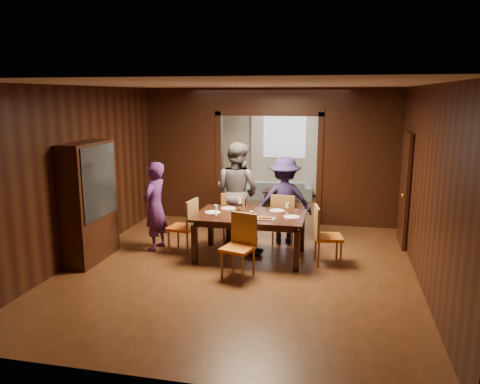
% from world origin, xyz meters
% --- Properties ---
extents(floor, '(9.00, 9.00, 0.00)m').
position_xyz_m(floor, '(0.00, 0.00, 0.00)').
color(floor, '#4C2E15').
rests_on(floor, ground).
extents(ceiling, '(5.50, 9.00, 0.02)m').
position_xyz_m(ceiling, '(0.00, 0.00, 2.90)').
color(ceiling, silver).
rests_on(ceiling, room_walls).
extents(room_walls, '(5.52, 9.01, 2.90)m').
position_xyz_m(room_walls, '(0.00, 1.89, 1.51)').
color(room_walls, black).
rests_on(room_walls, floor).
extents(person_purple, '(0.46, 0.63, 1.60)m').
position_xyz_m(person_purple, '(-1.67, -0.78, 0.80)').
color(person_purple, '#492264').
rests_on(person_purple, floor).
extents(person_grey, '(1.13, 1.02, 1.89)m').
position_xyz_m(person_grey, '(-0.37, 0.09, 0.95)').
color(person_grey, '#4E4C53').
rests_on(person_grey, floor).
extents(person_navy, '(1.15, 0.80, 1.63)m').
position_xyz_m(person_navy, '(0.53, 0.16, 0.81)').
color(person_navy, '#221C47').
rests_on(person_navy, floor).
extents(sofa, '(1.85, 0.93, 0.52)m').
position_xyz_m(sofa, '(-0.08, 3.85, 0.26)').
color(sofa, '#8EA7BB').
rests_on(sofa, floor).
extents(serving_bowl, '(0.32, 0.32, 0.08)m').
position_xyz_m(serving_bowl, '(0.13, -0.71, 0.80)').
color(serving_bowl, black).
rests_on(serving_bowl, dining_table).
extents(dining_table, '(1.84, 1.14, 0.76)m').
position_xyz_m(dining_table, '(0.07, -0.83, 0.38)').
color(dining_table, black).
rests_on(dining_table, floor).
extents(coffee_table, '(0.80, 0.50, 0.40)m').
position_xyz_m(coffee_table, '(0.07, 3.05, 0.20)').
color(coffee_table, black).
rests_on(coffee_table, floor).
extents(chair_left, '(0.49, 0.49, 0.97)m').
position_xyz_m(chair_left, '(-1.15, -0.83, 0.48)').
color(chair_left, '#C55112').
rests_on(chair_left, floor).
extents(chair_right, '(0.52, 0.52, 0.97)m').
position_xyz_m(chair_right, '(1.39, -0.85, 0.48)').
color(chair_right, '#C56412').
rests_on(chair_right, floor).
extents(chair_far_l, '(0.47, 0.47, 0.97)m').
position_xyz_m(chair_far_l, '(-0.39, 0.00, 0.48)').
color(chair_far_l, red).
rests_on(chair_far_l, floor).
extents(chair_far_r, '(0.47, 0.47, 0.97)m').
position_xyz_m(chair_far_r, '(0.55, 0.05, 0.48)').
color(chair_far_r, '#E64F15').
rests_on(chair_far_r, floor).
extents(chair_near, '(0.55, 0.55, 0.97)m').
position_xyz_m(chair_near, '(0.06, -1.74, 0.48)').
color(chair_near, orange).
rests_on(chair_near, floor).
extents(hutch, '(0.40, 1.20, 2.00)m').
position_xyz_m(hutch, '(-2.53, -1.50, 1.00)').
color(hutch, black).
rests_on(hutch, floor).
extents(door_right, '(0.06, 0.90, 2.10)m').
position_xyz_m(door_right, '(2.70, 0.50, 1.05)').
color(door_right, black).
rests_on(door_right, floor).
extents(window_far, '(1.20, 0.03, 1.30)m').
position_xyz_m(window_far, '(0.00, 4.44, 1.70)').
color(window_far, silver).
rests_on(window_far, back_wall).
extents(curtain_left, '(0.35, 0.06, 2.40)m').
position_xyz_m(curtain_left, '(-0.75, 4.40, 1.25)').
color(curtain_left, white).
rests_on(curtain_left, back_wall).
extents(curtain_right, '(0.35, 0.06, 2.40)m').
position_xyz_m(curtain_right, '(0.75, 4.40, 1.25)').
color(curtain_right, white).
rests_on(curtain_right, back_wall).
extents(plate_left, '(0.27, 0.27, 0.01)m').
position_xyz_m(plate_left, '(-0.59, -0.84, 0.77)').
color(plate_left, white).
rests_on(plate_left, dining_table).
extents(plate_far_l, '(0.27, 0.27, 0.01)m').
position_xyz_m(plate_far_l, '(-0.39, -0.51, 0.77)').
color(plate_far_l, silver).
rests_on(plate_far_l, dining_table).
extents(plate_far_r, '(0.27, 0.27, 0.01)m').
position_xyz_m(plate_far_r, '(0.48, -0.49, 0.77)').
color(plate_far_r, silver).
rests_on(plate_far_r, dining_table).
extents(plate_right, '(0.27, 0.27, 0.01)m').
position_xyz_m(plate_right, '(0.77, -0.87, 0.77)').
color(plate_right, white).
rests_on(plate_right, dining_table).
extents(plate_near, '(0.27, 0.27, 0.01)m').
position_xyz_m(plate_near, '(0.06, -1.16, 0.77)').
color(plate_near, white).
rests_on(plate_near, dining_table).
extents(platter_a, '(0.30, 0.20, 0.04)m').
position_xyz_m(platter_a, '(0.05, -0.93, 0.78)').
color(platter_a, gray).
rests_on(platter_a, dining_table).
extents(platter_b, '(0.30, 0.20, 0.04)m').
position_xyz_m(platter_b, '(0.37, -1.07, 0.78)').
color(platter_b, gray).
rests_on(platter_b, dining_table).
extents(wineglass_left, '(0.08, 0.08, 0.18)m').
position_xyz_m(wineglass_left, '(-0.49, -1.00, 0.85)').
color(wineglass_left, white).
rests_on(wineglass_left, dining_table).
extents(wineglass_far, '(0.08, 0.08, 0.18)m').
position_xyz_m(wineglass_far, '(-0.19, -0.46, 0.85)').
color(wineglass_far, silver).
rests_on(wineglass_far, dining_table).
extents(wineglass_right, '(0.08, 0.08, 0.18)m').
position_xyz_m(wineglass_right, '(0.68, -0.62, 0.85)').
color(wineglass_right, white).
rests_on(wineglass_right, dining_table).
extents(tumbler, '(0.07, 0.07, 0.14)m').
position_xyz_m(tumbler, '(0.15, -1.15, 0.83)').
color(tumbler, silver).
rests_on(tumbler, dining_table).
extents(condiment_jar, '(0.08, 0.08, 0.11)m').
position_xyz_m(condiment_jar, '(-0.11, -0.84, 0.82)').
color(condiment_jar, '#4F2B12').
rests_on(condiment_jar, dining_table).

